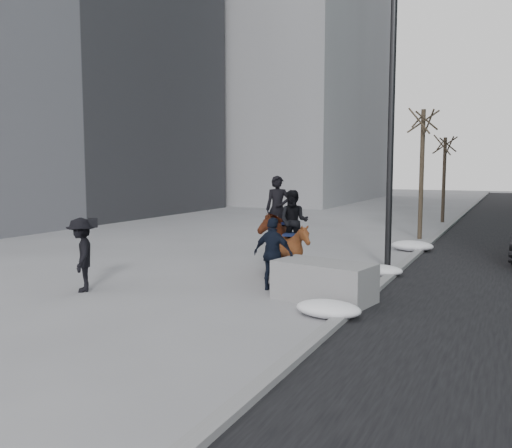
% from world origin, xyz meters
% --- Properties ---
extents(ground, '(120.00, 120.00, 0.00)m').
position_xyz_m(ground, '(0.00, 0.00, 0.00)').
color(ground, gray).
rests_on(ground, ground).
extents(curb, '(0.25, 90.00, 0.12)m').
position_xyz_m(curb, '(3.00, 10.00, 0.06)').
color(curb, gray).
rests_on(curb, ground).
extents(building_left, '(12.00, 26.00, 20.00)m').
position_xyz_m(building_left, '(-19.00, 10.00, 10.00)').
color(building_left, '#595960').
rests_on(building_left, ground).
extents(planter, '(2.32, 1.47, 0.86)m').
position_xyz_m(planter, '(2.19, 0.12, 0.43)').
color(planter, gray).
rests_on(planter, ground).
extents(tree_near, '(1.20, 1.20, 5.81)m').
position_xyz_m(tree_near, '(2.40, 11.64, 2.90)').
color(tree_near, '#33261E').
rests_on(tree_near, ground).
extents(tree_far, '(1.20, 1.20, 4.96)m').
position_xyz_m(tree_far, '(2.40, 19.01, 2.48)').
color(tree_far, '#33291E').
rests_on(tree_far, ground).
extents(mounted_left, '(1.72, 2.29, 2.70)m').
position_xyz_m(mounted_left, '(-0.03, 2.53, 1.00)').
color(mounted_left, '#4C250F').
rests_on(mounted_left, ground).
extents(mounted_right, '(1.45, 1.58, 2.35)m').
position_xyz_m(mounted_right, '(0.79, 1.68, 0.94)').
color(mounted_right, '#4B290F').
rests_on(mounted_right, ground).
extents(feeder, '(1.05, 0.89, 1.75)m').
position_xyz_m(feeder, '(0.77, 0.56, 0.88)').
color(feeder, black).
rests_on(feeder, ground).
extents(camera_crew, '(1.23, 1.28, 1.75)m').
position_xyz_m(camera_crew, '(-3.27, -1.51, 0.89)').
color(camera_crew, black).
rests_on(camera_crew, ground).
extents(lamppost, '(0.25, 1.27, 9.09)m').
position_xyz_m(lamppost, '(2.60, 4.60, 4.99)').
color(lamppost, black).
rests_on(lamppost, ground).
extents(snow_piles, '(1.45, 10.17, 0.37)m').
position_xyz_m(snow_piles, '(2.70, 4.04, 0.17)').
color(snow_piles, white).
rests_on(snow_piles, ground).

